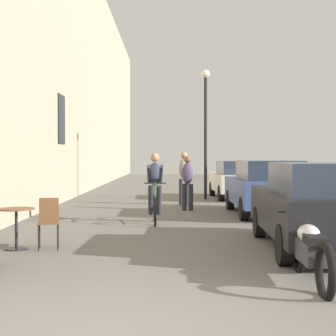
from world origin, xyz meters
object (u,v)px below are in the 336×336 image
at_px(street_lamp, 208,117).
at_px(parked_car_nearest, 321,205).
at_px(cyclist_on_bicycle, 157,190).
at_px(parked_motorcycle, 313,252).
at_px(cafe_chair_mid_toward_street, 51,219).
at_px(pedestrian_near, 190,180).
at_px(pedestrian_mid, 187,175).
at_px(parked_car_second, 268,187).
at_px(cafe_table_mid, 19,220).
at_px(parked_car_third, 239,179).

bearing_deg(street_lamp, parked_car_nearest, -84.00).
bearing_deg(parked_car_nearest, cyclist_on_bicycle, 126.57).
height_order(cyclist_on_bicycle, parked_motorcycle, cyclist_on_bicycle).
bearing_deg(cafe_chair_mid_toward_street, parked_motorcycle, -33.34).
xyz_separation_m(cyclist_on_bicycle, parked_car_nearest, (2.91, -3.93, -0.02)).
bearing_deg(pedestrian_near, cyclist_on_bicycle, -107.09).
bearing_deg(street_lamp, pedestrian_mid, -110.28).
height_order(parked_car_nearest, parked_car_second, parked_car_nearest).
xyz_separation_m(cyclist_on_bicycle, street_lamp, (1.74, 7.21, 2.30)).
relative_size(parked_car_second, parked_motorcycle, 1.99).
distance_m(cafe_chair_mid_toward_street, street_lamp, 11.77).
bearing_deg(pedestrian_near, parked_car_nearest, -73.76).
distance_m(cafe_table_mid, pedestrian_mid, 9.20).
distance_m(cafe_chair_mid_toward_street, parked_motorcycle, 4.71).
relative_size(parked_car_nearest, parked_car_third, 1.05).
relative_size(street_lamp, parked_car_second, 1.15).
bearing_deg(pedestrian_near, parked_car_third, 66.04).
bearing_deg(parked_car_third, parked_car_nearest, -90.28).
bearing_deg(cafe_chair_mid_toward_street, parked_car_second, 48.53).
distance_m(street_lamp, parked_motorcycle, 13.79).
relative_size(street_lamp, parked_car_nearest, 1.13).
distance_m(parked_car_nearest, parked_motorcycle, 2.53).
xyz_separation_m(pedestrian_mid, street_lamp, (0.88, 2.39, 2.11)).
height_order(cyclist_on_bicycle, parked_car_second, cyclist_on_bicycle).
height_order(cafe_chair_mid_toward_street, pedestrian_mid, pedestrian_mid).
bearing_deg(cyclist_on_bicycle, parked_car_nearest, -53.43).
relative_size(street_lamp, parked_car_third, 1.18).
height_order(cafe_chair_mid_toward_street, parked_car_second, parked_car_second).
height_order(cyclist_on_bicycle, pedestrian_near, cyclist_on_bicycle).
relative_size(cafe_table_mid, street_lamp, 0.15).
xyz_separation_m(cyclist_on_bicycle, parked_car_second, (3.04, 1.73, -0.02)).
height_order(cafe_chair_mid_toward_street, parked_motorcycle, cafe_chair_mid_toward_street).
distance_m(street_lamp, parked_car_second, 6.09).
bearing_deg(parked_motorcycle, parked_car_second, 83.74).
relative_size(cafe_chair_mid_toward_street, cyclist_on_bicycle, 0.51).
bearing_deg(parked_car_second, pedestrian_mid, 125.15).
distance_m(pedestrian_near, parked_motorcycle, 9.36).
height_order(parked_car_second, parked_car_third, parked_car_second).
xyz_separation_m(cafe_table_mid, pedestrian_mid, (3.19, 8.62, 0.48)).
bearing_deg(cafe_chair_mid_toward_street, parked_car_third, 67.23).
distance_m(pedestrian_mid, parked_car_third, 3.50).
xyz_separation_m(street_lamp, parked_motorcycle, (0.41, -13.52, -2.70)).
distance_m(cafe_chair_mid_toward_street, pedestrian_near, 7.21).
bearing_deg(cyclist_on_bicycle, parked_car_second, 29.61).
relative_size(cyclist_on_bicycle, parked_motorcycle, 0.82).
height_order(cafe_chair_mid_toward_street, street_lamp, street_lamp).
height_order(cafe_table_mid, cafe_chair_mid_toward_street, cafe_chair_mid_toward_street).
relative_size(cafe_table_mid, pedestrian_mid, 0.41).
distance_m(parked_car_second, parked_motorcycle, 8.09).
xyz_separation_m(cafe_chair_mid_toward_street, pedestrian_mid, (2.64, 8.54, 0.48)).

